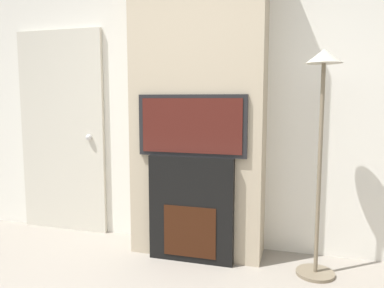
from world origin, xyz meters
The scene contains 6 objects.
wall_back centered at (0.00, 2.03, 1.35)m, with size 6.00×0.06×2.70m.
chimney_breast centered at (0.00, 1.81, 1.35)m, with size 1.12×0.39×2.70m.
fireplace centered at (0.00, 1.61, 0.44)m, with size 0.71×0.15×0.88m.
television centered at (0.00, 1.61, 1.12)m, with size 0.90×0.07×0.50m.
floor_lamp centered at (0.98, 1.61, 1.20)m, with size 0.29×0.29×1.69m.
entry_door centered at (-1.48, 1.97, 1.01)m, with size 0.94×0.09×2.01m.
Camera 1 is at (0.85, -1.27, 1.33)m, focal length 35.00 mm.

